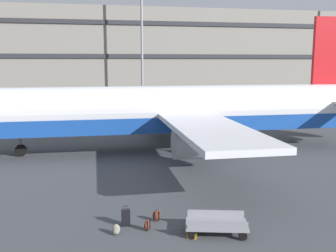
{
  "coord_description": "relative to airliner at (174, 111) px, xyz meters",
  "views": [
    {
      "loc": [
        -7.47,
        -31.3,
        7.24
      ],
      "look_at": [
        -2.36,
        -6.08,
        3.0
      ],
      "focal_mm": 41.9,
      "sensor_mm": 36.0,
      "label": 1
    }
  ],
  "objects": [
    {
      "name": "ground_plane",
      "position": [
        0.67,
        0.24,
        -3.23
      ],
      "size": [
        600.0,
        600.0,
        0.0
      ],
      "primitive_type": "plane",
      "color": "#424449"
    },
    {
      "name": "terminal_structure",
      "position": [
        0.67,
        43.15,
        4.91
      ],
      "size": [
        166.26,
        16.48,
        16.27
      ],
      "color": "gray",
      "rests_on": "ground_plane"
    },
    {
      "name": "airliner",
      "position": [
        0.0,
        0.0,
        0.0
      ],
      "size": [
        37.05,
        29.76,
        11.01
      ],
      "color": "silver",
      "rests_on": "ground_plane"
    },
    {
      "name": "light_mast_left",
      "position": [
        1.39,
        29.5,
        11.78
      ],
      "size": [
        1.8,
        0.5,
        26.51
      ],
      "color": "gray",
      "rests_on": "ground_plane"
    },
    {
      "name": "suitcase_laid_flat",
      "position": [
        -5.37,
        -14.5,
        -2.82
      ],
      "size": [
        0.4,
        0.24,
        0.95
      ],
      "color": "black",
      "rests_on": "ground_plane"
    },
    {
      "name": "suitcase_black",
      "position": [
        -2.73,
        -16.1,
        -3.11
      ],
      "size": [
        0.59,
        0.72,
        0.23
      ],
      "color": "orange",
      "rests_on": "ground_plane"
    },
    {
      "name": "backpack_scuffed",
      "position": [
        -4.52,
        -15.17,
        -2.98
      ],
      "size": [
        0.35,
        0.36,
        0.56
      ],
      "color": "#592619",
      "rests_on": "ground_plane"
    },
    {
      "name": "backpack_teal",
      "position": [
        -5.86,
        -15.34,
        -3.0
      ],
      "size": [
        0.38,
        0.34,
        0.53
      ],
      "color": "gray",
      "rests_on": "ground_plane"
    },
    {
      "name": "backpack_upright",
      "position": [
        -3.94,
        -14.23,
        -2.98
      ],
      "size": [
        0.36,
        0.25,
        0.57
      ],
      "color": "#592619",
      "rests_on": "ground_plane"
    },
    {
      "name": "baggage_cart",
      "position": [
        -1.68,
        -16.1,
        -2.8
      ],
      "size": [
        3.36,
        1.91,
        0.82
      ],
      "color": "gray",
      "rests_on": "ground_plane"
    }
  ]
}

